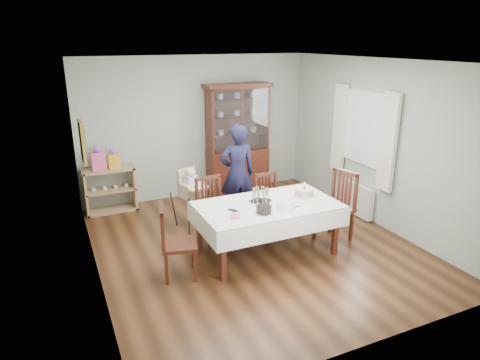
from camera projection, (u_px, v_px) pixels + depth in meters
floor at (253, 244)px, 6.51m from camera, size 5.00×5.00×0.00m
room_shell at (239, 128)px, 6.43m from camera, size 5.00×5.00×5.00m
dining_table at (267, 228)px, 6.15m from camera, size 2.00×1.16×0.76m
china_cabinet at (238, 138)px, 8.40m from camera, size 1.30×0.48×2.18m
sideboard at (110, 190)px, 7.67m from camera, size 0.90×0.38×0.80m
picture_frame at (82, 142)px, 5.81m from camera, size 0.04×0.48×0.58m
window at (365, 128)px, 7.15m from camera, size 0.04×1.02×1.22m
curtain_left at (388, 142)px, 6.62m from camera, size 0.07×0.30×1.55m
curtain_right at (339, 128)px, 7.69m from camera, size 0.07×0.30×1.55m
radiator at (356, 199)px, 7.52m from camera, size 0.10×0.80×0.55m
chair_far_left at (214, 223)px, 6.54m from camera, size 0.49×0.49×0.99m
chair_far_right at (271, 215)px, 6.89m from camera, size 0.45×0.45×0.94m
chair_end_left at (178, 256)px, 5.57m from camera, size 0.54×0.54×0.99m
chair_end_right at (334, 220)px, 6.59m from camera, size 0.59×0.59×1.08m
woman at (237, 173)px, 7.15m from camera, size 0.65×0.47×1.67m
high_chair at (192, 204)px, 7.02m from camera, size 0.56×0.56×1.01m
champagne_tray at (260, 198)px, 6.10m from camera, size 0.33×0.33×0.20m
birthday_cake at (304, 193)px, 6.32m from camera, size 0.31×0.31×0.22m
plate_stack_dark at (264, 209)px, 5.71m from camera, size 0.24×0.24×0.10m
plate_stack_white at (284, 205)px, 5.86m from camera, size 0.28×0.28×0.10m
napkin_stack at (235, 216)px, 5.59m from camera, size 0.16×0.16×0.02m
cutlery at (231, 211)px, 5.78m from camera, size 0.15×0.18×0.01m
cake_knife at (293, 207)px, 5.90m from camera, size 0.25×0.02×0.01m
gift_bag_pink at (98, 159)px, 7.40m from camera, size 0.24×0.16×0.44m
gift_bag_orange at (114, 159)px, 7.51m from camera, size 0.20×0.14×0.36m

